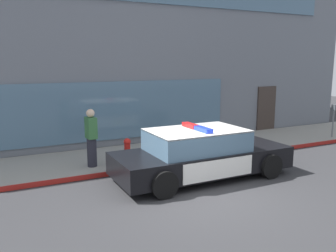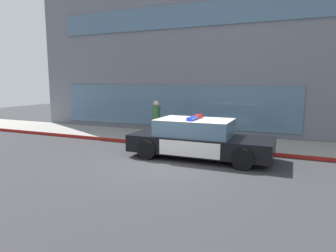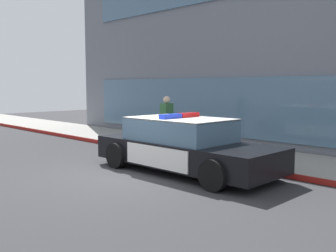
{
  "view_description": "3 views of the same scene",
  "coord_description": "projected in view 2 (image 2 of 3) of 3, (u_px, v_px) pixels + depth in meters",
  "views": [
    {
      "loc": [
        -4.28,
        -6.97,
        3.22
      ],
      "look_at": [
        0.17,
        2.0,
        1.38
      ],
      "focal_mm": 37.86,
      "sensor_mm": 36.0,
      "label": 1
    },
    {
      "loc": [
        3.91,
        -8.86,
        2.71
      ],
      "look_at": [
        -0.89,
        2.26,
        0.89
      ],
      "focal_mm": 32.02,
      "sensor_mm": 36.0,
      "label": 2
    },
    {
      "loc": [
        7.44,
        -5.96,
        2.18
      ],
      "look_at": [
        -0.23,
        1.58,
        1.08
      ],
      "focal_mm": 41.34,
      "sensor_mm": 36.0,
      "label": 3
    }
  ],
  "objects": [
    {
      "name": "sidewalk",
      "position": [
        200.0,
        140.0,
        13.43
      ],
      "size": [
        48.0,
        2.84,
        0.15
      ],
      "primitive_type": "cube",
      "color": "gray",
      "rests_on": "ground"
    },
    {
      "name": "fire_hydrant",
      "position": [
        180.0,
        132.0,
        13.0
      ],
      "size": [
        0.34,
        0.39,
        0.73
      ],
      "color": "red",
      "rests_on": "sidewalk"
    },
    {
      "name": "ground",
      "position": [
        166.0,
        163.0,
        9.98
      ],
      "size": [
        48.0,
        48.0,
        0.0
      ],
      "primitive_type": "plane",
      "color": "#303033"
    },
    {
      "name": "police_cruiser",
      "position": [
        198.0,
        139.0,
        10.63
      ],
      "size": [
        5.01,
        2.12,
        1.49
      ],
      "rotation": [
        0.0,
        0.0,
        0.01
      ],
      "color": "black",
      "rests_on": "ground"
    },
    {
      "name": "storefront_building",
      "position": [
        237.0,
        59.0,
        18.23
      ],
      "size": [
        21.11,
        9.36,
        8.09
      ],
      "color": "slate",
      "rests_on": "ground"
    },
    {
      "name": "curb_red_paint",
      "position": [
        189.0,
        147.0,
        12.12
      ],
      "size": [
        28.8,
        0.04,
        0.14
      ],
      "primitive_type": "cube",
      "color": "maroon",
      "rests_on": "ground"
    },
    {
      "name": "pedestrian_on_sidewalk",
      "position": [
        156.0,
        120.0,
        13.32
      ],
      "size": [
        0.29,
        0.42,
        1.71
      ],
      "rotation": [
        0.0,
        0.0,
        0.08
      ],
      "color": "#23232D",
      "rests_on": "sidewalk"
    }
  ]
}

